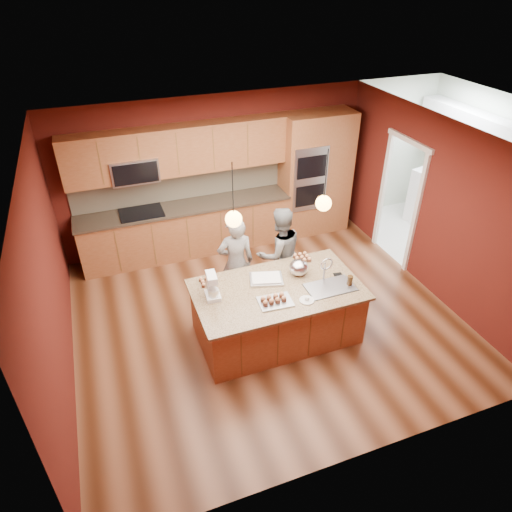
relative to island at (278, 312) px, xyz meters
name	(u,v)px	position (x,y,z in m)	size (l,w,h in m)	color
floor	(265,316)	(-0.02, 0.43, -0.43)	(5.50, 5.50, 0.00)	#44210F
ceiling	(268,143)	(-0.02, 0.43, 2.27)	(5.50, 5.50, 0.00)	silver
wall_back	(215,172)	(-0.02, 2.93, 0.92)	(5.50, 5.50, 0.00)	#4F1610
wall_front	(366,372)	(-0.02, -2.07, 0.92)	(5.50, 5.50, 0.00)	#4F1610
wall_left	(49,283)	(-2.77, 0.43, 0.92)	(5.00, 5.00, 0.00)	#4F1610
wall_right	(434,208)	(2.73, 0.43, 0.92)	(5.00, 5.00, 0.00)	#4F1610
cabinet_run	(182,202)	(-0.70, 2.67, 0.56)	(3.74, 0.64, 2.30)	brown
oven_column	(315,174)	(1.83, 2.62, 0.72)	(1.30, 0.62, 2.30)	brown
doorway_trim	(398,203)	(2.71, 1.23, 0.62)	(0.08, 1.11, 2.20)	white
laundry_room	(471,133)	(4.33, 1.63, 1.52)	(2.60, 2.70, 2.70)	beige
pendant_left	(234,219)	(-0.60, 0.00, 1.58)	(0.20, 0.20, 0.80)	black
pendant_right	(324,203)	(0.57, 0.00, 1.58)	(0.20, 0.20, 0.80)	black
island	(278,312)	(0.00, 0.00, 0.00)	(2.26, 1.27, 1.21)	brown
person_left	(236,263)	(-0.31, 0.89, 0.33)	(0.55, 0.36, 1.51)	black
person_right	(279,254)	(0.39, 0.89, 0.33)	(0.74, 0.58, 1.52)	slate
stand_mixer	(212,287)	(-0.88, 0.14, 0.56)	(0.21, 0.27, 0.35)	white
sheet_cake	(266,279)	(-0.09, 0.23, 0.43)	(0.52, 0.44, 0.05)	silver
cooling_rack	(275,302)	(-0.16, -0.26, 0.42)	(0.43, 0.31, 0.02)	#A6A7AD
mixing_bowl	(299,268)	(0.39, 0.21, 0.51)	(0.27, 0.27, 0.23)	silver
plate	(307,300)	(0.24, -0.37, 0.41)	(0.20, 0.20, 0.01)	white
tumbler	(350,281)	(0.93, -0.26, 0.48)	(0.07, 0.07, 0.15)	#39240F
phone	(338,274)	(0.90, 0.01, 0.41)	(0.12, 0.06, 0.01)	black
cupcakes_left	(207,281)	(-0.86, 0.45, 0.44)	(0.21, 0.21, 0.06)	tan
cupcakes_rack	(273,299)	(-0.18, -0.25, 0.46)	(0.34, 0.17, 0.08)	tan
cupcakes_right	(302,258)	(0.59, 0.52, 0.44)	(0.24, 0.24, 0.07)	tan
washer	(457,216)	(4.17, 1.29, 0.06)	(0.61, 0.63, 0.98)	white
dryer	(432,197)	(4.17, 2.03, 0.12)	(0.68, 0.70, 1.09)	white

